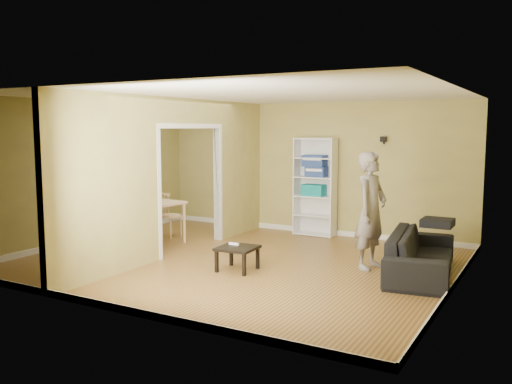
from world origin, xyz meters
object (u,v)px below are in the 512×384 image
Objects in this scene: bookshelf at (316,187)px; chair_near at (129,222)px; dining_table at (148,205)px; chair_left at (117,215)px; person at (371,200)px; sofa at (421,247)px; coffee_table at (237,250)px; chair_far at (171,214)px.

chair_near is at bearing -129.91° from bookshelf.
dining_table is 0.76m from chair_left.
person is 2.14× the size of chair_near.
sofa is 3.96× the size of coffee_table.
chair_near reaches higher than sofa.
person is 3.82× the size of coffee_table.
bookshelf is 2.90m from chair_far.
chair_near is (-4.07, -0.80, -0.55)m from person.
person is at bearing 2.79° from dining_table.
chair_near is (0.08, -0.60, -0.21)m from dining_table.
person reaches higher than coffee_table.
dining_table is 1.41× the size of chair_far.
dining_table is at bearing 73.59° from chair_left.
bookshelf reaches higher than chair_left.
chair_far reaches higher than dining_table.
person is 2.13m from coffee_table.
chair_near is 1.10× the size of chair_far.
sofa is 2.66m from coffee_table.
sofa is at bearing 72.49° from chair_left.
chair_far is (-2.45, 1.54, 0.13)m from coffee_table.
bookshelf is 3.67m from chair_near.
chair_left is at bearing 164.94° from coffee_table.
bookshelf is at bearing 91.14° from coffee_table.
person is 4.18m from chair_far.
chair_near is at bearing 35.26° from chair_left.
sofa is 2.45× the size of chair_far.
sofa is 1.74× the size of dining_table.
chair_left is at bearing 84.59° from sofa.
chair_far is (-4.12, 0.44, -0.60)m from person.
chair_far reaches higher than coffee_table.
chair_left is at bearing -176.56° from dining_table.
person is 1.08× the size of bookshelf.
chair_far is at bearing 93.74° from person.
coffee_table is 2.42m from chair_near.
chair_left reaches higher than coffee_table.
chair_near reaches higher than chair_far.
person is at bearing 33.52° from coffee_table.
coffee_table is 2.66m from dining_table.
chair_far is (-0.05, 1.24, -0.05)m from chair_near.
chair_left is at bearing 102.67° from person.
person reaches higher than chair_left.
chair_left is 0.95× the size of chair_near.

